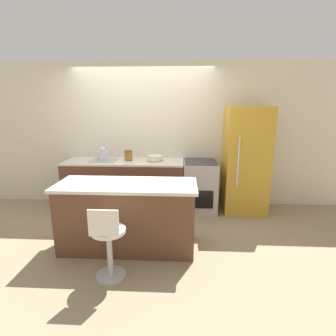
{
  "coord_description": "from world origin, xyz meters",
  "views": [
    {
      "loc": [
        0.7,
        -4.13,
        1.86
      ],
      "look_at": [
        0.5,
        -0.32,
        0.93
      ],
      "focal_mm": 28.0,
      "sensor_mm": 36.0,
      "label": 1
    }
  ],
  "objects_px": {
    "oven_range": "(200,186)",
    "refrigerator": "(246,160)",
    "stool_chair": "(108,243)",
    "mixing_bowl": "(155,158)",
    "kettle": "(103,155)"
  },
  "relations": [
    {
      "from": "oven_range",
      "to": "stool_chair",
      "type": "distance_m",
      "value": 2.28
    },
    {
      "from": "stool_chair",
      "to": "mixing_bowl",
      "type": "xyz_separation_m",
      "value": [
        0.29,
        2.04,
        0.52
      ]
    },
    {
      "from": "refrigerator",
      "to": "stool_chair",
      "type": "relative_size",
      "value": 2.15
    },
    {
      "from": "oven_range",
      "to": "kettle",
      "type": "height_order",
      "value": "kettle"
    },
    {
      "from": "oven_range",
      "to": "refrigerator",
      "type": "height_order",
      "value": "refrigerator"
    },
    {
      "from": "oven_range",
      "to": "kettle",
      "type": "xyz_separation_m",
      "value": [
        -1.74,
        0.05,
        0.54
      ]
    },
    {
      "from": "refrigerator",
      "to": "stool_chair",
      "type": "bearing_deg",
      "value": -133.08
    },
    {
      "from": "refrigerator",
      "to": "kettle",
      "type": "distance_m",
      "value": 2.51
    },
    {
      "from": "stool_chair",
      "to": "mixing_bowl",
      "type": "relative_size",
      "value": 3.17
    },
    {
      "from": "kettle",
      "to": "oven_range",
      "type": "bearing_deg",
      "value": -1.5
    },
    {
      "from": "oven_range",
      "to": "mixing_bowl",
      "type": "relative_size",
      "value": 3.32
    },
    {
      "from": "refrigerator",
      "to": "stool_chair",
      "type": "height_order",
      "value": "refrigerator"
    },
    {
      "from": "refrigerator",
      "to": "mixing_bowl",
      "type": "distance_m",
      "value": 1.58
    },
    {
      "from": "oven_range",
      "to": "refrigerator",
      "type": "bearing_deg",
      "value": 0.59
    },
    {
      "from": "oven_range",
      "to": "stool_chair",
      "type": "height_order",
      "value": "oven_range"
    }
  ]
}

